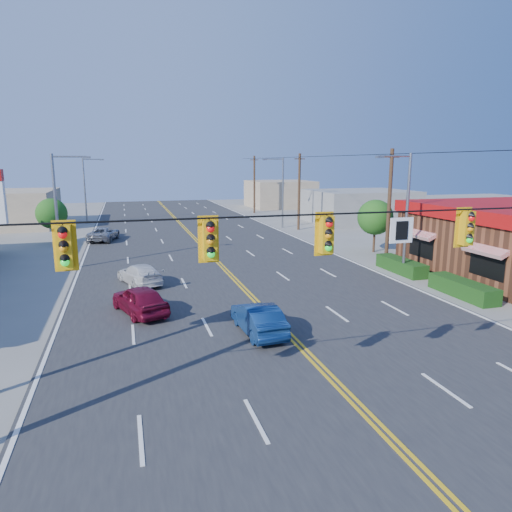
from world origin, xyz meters
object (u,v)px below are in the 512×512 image
object	(u,v)px
car_magenta	(140,301)
car_silver	(104,234)
signal_span	(360,252)
car_blue	(258,320)
car_white	(140,275)

from	to	relation	value
car_magenta	car_silver	bearing A→B (deg)	-103.07
signal_span	car_blue	xyz separation A→B (m)	(-1.10, 6.64, -4.22)
signal_span	car_silver	bearing A→B (deg)	103.94
car_magenta	car_blue	size ratio (longest dim) A/B	1.03
signal_span	car_silver	world-z (taller)	signal_span
car_magenta	car_blue	xyz separation A→B (m)	(4.86, -4.18, -0.05)
car_magenta	car_white	size ratio (longest dim) A/B	0.99
car_silver	car_magenta	bearing A→B (deg)	109.84
car_silver	signal_span	bearing A→B (deg)	117.66
signal_span	car_blue	world-z (taller)	signal_span
car_blue	car_silver	bearing A→B (deg)	-77.71
signal_span	car_magenta	world-z (taller)	signal_span
car_white	car_magenta	bearing A→B (deg)	68.62
car_magenta	car_white	world-z (taller)	car_magenta
car_magenta	car_blue	world-z (taller)	car_magenta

